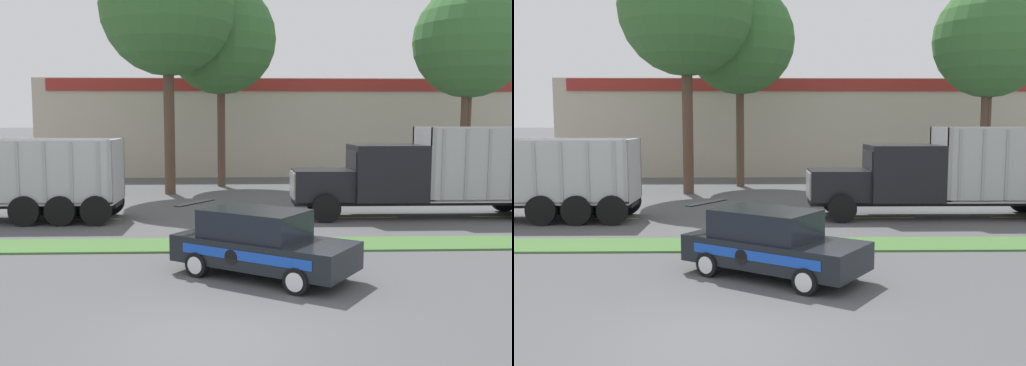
% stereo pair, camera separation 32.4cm
% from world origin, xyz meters
% --- Properties ---
extents(ground_plane, '(600.00, 600.00, 0.00)m').
position_xyz_m(ground_plane, '(0.00, 0.00, 0.00)').
color(ground_plane, '#515154').
extents(grass_verge, '(120.00, 1.85, 0.06)m').
position_xyz_m(grass_verge, '(0.00, 7.57, 0.03)').
color(grass_verge, '#477538').
rests_on(grass_verge, ground_plane).
extents(centre_line_3, '(2.40, 0.14, 0.01)m').
position_xyz_m(centre_line_3, '(-5.09, 12.50, 0.00)').
color(centre_line_3, yellow).
rests_on(centre_line_3, ground_plane).
extents(centre_line_4, '(2.40, 0.14, 0.01)m').
position_xyz_m(centre_line_4, '(0.31, 12.50, 0.00)').
color(centre_line_4, yellow).
rests_on(centre_line_4, ground_plane).
extents(centre_line_5, '(2.40, 0.14, 0.01)m').
position_xyz_m(centre_line_5, '(5.71, 12.50, 0.00)').
color(centre_line_5, yellow).
rests_on(centre_line_5, ground_plane).
extents(centre_line_6, '(2.40, 0.14, 0.01)m').
position_xyz_m(centre_line_6, '(11.11, 12.50, 0.00)').
color(centre_line_6, yellow).
rests_on(centre_line_6, ground_plane).
extents(dump_truck_mid, '(12.10, 2.61, 3.54)m').
position_xyz_m(dump_truck_mid, '(8.02, 12.59, 1.55)').
color(dump_truck_mid, black).
rests_on(dump_truck_mid, ground_plane).
extents(rally_car, '(4.67, 3.99, 1.67)m').
position_xyz_m(rally_car, '(1.13, 4.16, 0.83)').
color(rally_car, black).
rests_on(rally_car, ground_plane).
extents(store_building_backdrop, '(37.12, 12.10, 6.58)m').
position_xyz_m(store_building_backdrop, '(5.90, 34.47, 3.29)').
color(store_building_backdrop, '#BCB29E').
rests_on(store_building_backdrop, ground_plane).
extents(tree_behind_left, '(6.14, 6.14, 12.71)m').
position_xyz_m(tree_behind_left, '(13.38, 21.79, 8.71)').
color(tree_behind_left, brown).
rests_on(tree_behind_left, ground_plane).
extents(tree_behind_centre, '(6.28, 6.28, 13.12)m').
position_xyz_m(tree_behind_centre, '(-0.25, 23.46, 9.02)').
color(tree_behind_centre, brown).
rests_on(tree_behind_centre, ground_plane).
extents(tree_behind_far_right, '(4.44, 4.44, 11.09)m').
position_xyz_m(tree_behind_far_right, '(13.13, 21.62, 8.18)').
color(tree_behind_far_right, brown).
rests_on(tree_behind_far_right, ground_plane).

